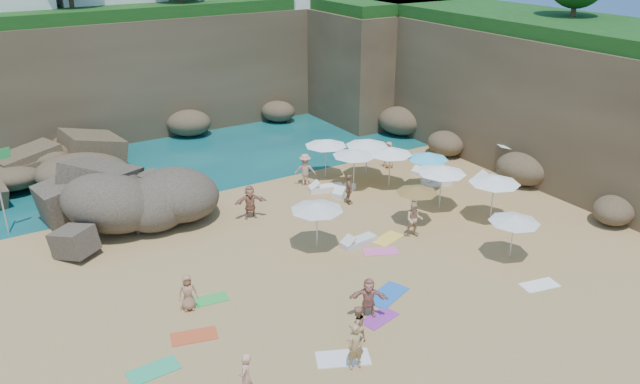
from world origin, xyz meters
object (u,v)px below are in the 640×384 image
rock_outcrop (133,227)px  parasol_0 (367,142)px  parasol_1 (326,143)px  person_stand_6 (246,377)px  person_stand_1 (357,325)px  person_stand_4 (389,155)px  person_stand_2 (305,170)px  parasol_2 (390,151)px  flag_pole (0,180)px  lounger_0 (344,191)px  person_stand_5 (250,202)px  person_stand_3 (349,189)px

rock_outcrop → parasol_0: bearing=-2.5°
parasol_1 → person_stand_6: (-12.11, -14.63, -1.30)m
person_stand_1 → person_stand_4: 17.74m
person_stand_1 → person_stand_2: 14.86m
rock_outcrop → person_stand_1: person_stand_1 is taller
person_stand_2 → person_stand_6: bearing=85.3°
rock_outcrop → parasol_2: bearing=-10.0°
flag_pole → lounger_0: flag_pole is taller
rock_outcrop → parasol_0: (13.65, -0.60, 2.16)m
lounger_0 → person_stand_4: person_stand_4 is taller
flag_pole → person_stand_5: size_ratio=2.49×
rock_outcrop → person_stand_2: person_stand_2 is taller
rock_outcrop → lounger_0: bearing=-9.8°
parasol_2 → person_stand_5: (-8.50, 0.38, -1.27)m
parasol_2 → person_stand_4: (1.83, 2.46, -1.32)m
flag_pole → lounger_0: 17.14m
flag_pole → parasol_1: 16.91m
flag_pole → person_stand_3: flag_pole is taller
flag_pole → parasol_2: (19.08, -4.91, -0.62)m
parasol_1 → person_stand_4: (4.10, -0.68, -1.31)m
person_stand_1 → person_stand_3: size_ratio=0.88×
parasol_1 → flag_pole: bearing=174.0°
person_stand_3 → person_stand_5: person_stand_5 is taller
person_stand_2 → person_stand_5: person_stand_2 is taller
person_stand_2 → person_stand_3: 3.54m
parasol_1 → person_stand_3: parasol_1 is taller
rock_outcrop → person_stand_2: 10.05m
flag_pole → person_stand_6: flag_pole is taller
person_stand_4 → person_stand_5: size_ratio=0.94×
parasol_2 → flag_pole: bearing=165.6°
person_stand_2 → person_stand_3: (0.64, -3.48, -0.11)m
flag_pole → person_stand_3: (15.81, -5.68, -1.95)m
flag_pole → parasol_2: flag_pole is taller
person_stand_4 → parasol_0: bearing=-106.7°
flag_pole → person_stand_6: size_ratio=2.62×
rock_outcrop → lounger_0: 11.37m
person_stand_3 → flag_pole: bearing=90.9°
parasol_1 → lounger_0: parasol_1 is taller
rock_outcrop → person_stand_4: person_stand_4 is taller
parasol_2 → lounger_0: bearing=169.3°
parasol_0 → person_stand_3: 4.19m
flag_pole → person_stand_5: (10.58, -4.53, -1.90)m
person_stand_2 → person_stand_3: bearing=132.1°
flag_pole → person_stand_3: 16.91m
person_stand_4 → person_stand_2: bearing=-125.5°
lounger_0 → flag_pole: bearing=134.3°
parasol_2 → person_stand_1: parasol_2 is taller
flag_pole → parasol_0: flag_pole is taller
person_stand_3 → person_stand_5: (-5.23, 1.14, 0.05)m
parasol_1 → person_stand_1: bearing=-118.2°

